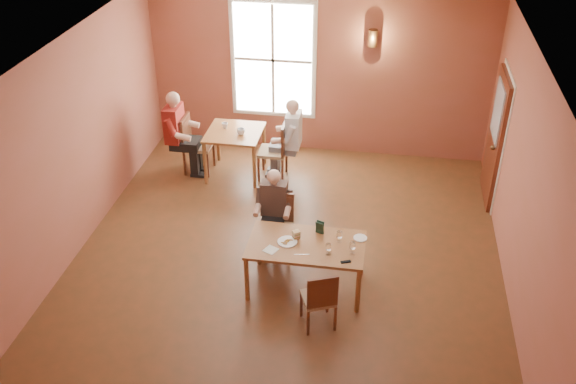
% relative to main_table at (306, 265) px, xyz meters
% --- Properties ---
extents(ground, '(6.00, 7.00, 0.01)m').
position_rel_main_table_xyz_m(ground, '(-0.35, 0.47, -0.35)').
color(ground, brown).
rests_on(ground, ground).
extents(wall_back, '(6.00, 0.04, 3.00)m').
position_rel_main_table_xyz_m(wall_back, '(-0.35, 3.97, 1.15)').
color(wall_back, brown).
rests_on(wall_back, ground).
extents(wall_front, '(6.00, 0.04, 3.00)m').
position_rel_main_table_xyz_m(wall_front, '(-0.35, -3.03, 1.15)').
color(wall_front, brown).
rests_on(wall_front, ground).
extents(wall_left, '(0.04, 7.00, 3.00)m').
position_rel_main_table_xyz_m(wall_left, '(-3.35, 0.47, 1.15)').
color(wall_left, brown).
rests_on(wall_left, ground).
extents(wall_right, '(0.04, 7.00, 3.00)m').
position_rel_main_table_xyz_m(wall_right, '(2.65, 0.47, 1.15)').
color(wall_right, brown).
rests_on(wall_right, ground).
extents(ceiling, '(6.00, 7.00, 0.04)m').
position_rel_main_table_xyz_m(ceiling, '(-0.35, 0.47, 2.65)').
color(ceiling, white).
rests_on(ceiling, wall_back).
extents(window, '(1.36, 0.10, 1.96)m').
position_rel_main_table_xyz_m(window, '(-1.15, 3.92, 1.35)').
color(window, white).
rests_on(window, wall_back).
extents(door, '(0.12, 1.04, 2.10)m').
position_rel_main_table_xyz_m(door, '(2.59, 2.77, 0.70)').
color(door, maroon).
rests_on(door, ground).
extents(wall_sconce, '(0.16, 0.16, 0.28)m').
position_rel_main_table_xyz_m(wall_sconce, '(0.55, 3.87, 1.85)').
color(wall_sconce, brown).
rests_on(wall_sconce, wall_back).
extents(main_table, '(1.51, 0.85, 0.71)m').
position_rel_main_table_xyz_m(main_table, '(0.00, 0.00, 0.00)').
color(main_table, brown).
rests_on(main_table, ground).
extents(chair_diner_main, '(0.41, 0.41, 0.92)m').
position_rel_main_table_xyz_m(chair_diner_main, '(-0.50, 0.65, 0.11)').
color(chair_diner_main, '#462313').
rests_on(chair_diner_main, ground).
extents(diner_main, '(0.48, 0.48, 1.21)m').
position_rel_main_table_xyz_m(diner_main, '(-0.50, 0.62, 0.25)').
color(diner_main, '#341E16').
rests_on(diner_main, ground).
extents(chair_empty, '(0.49, 0.49, 0.85)m').
position_rel_main_table_xyz_m(chair_empty, '(0.25, -0.68, 0.07)').
color(chair_empty, '#57371B').
rests_on(chair_empty, ground).
extents(plate_food, '(0.30, 0.30, 0.03)m').
position_rel_main_table_xyz_m(plate_food, '(-0.25, -0.01, 0.37)').
color(plate_food, white).
rests_on(plate_food, main_table).
extents(sandwich, '(0.12, 0.12, 0.11)m').
position_rel_main_table_xyz_m(sandwich, '(-0.15, 0.08, 0.41)').
color(sandwich, tan).
rests_on(sandwich, main_table).
extents(goblet_a, '(0.08, 0.08, 0.18)m').
position_rel_main_table_xyz_m(goblet_a, '(0.41, 0.10, 0.44)').
color(goblet_a, white).
rests_on(goblet_a, main_table).
extents(goblet_b, '(0.08, 0.08, 0.18)m').
position_rel_main_table_xyz_m(goblet_b, '(0.60, -0.11, 0.45)').
color(goblet_b, white).
rests_on(goblet_b, main_table).
extents(goblet_c, '(0.09, 0.09, 0.17)m').
position_rel_main_table_xyz_m(goblet_c, '(0.30, -0.18, 0.44)').
color(goblet_c, white).
rests_on(goblet_c, main_table).
extents(menu_stand, '(0.12, 0.09, 0.18)m').
position_rel_main_table_xyz_m(menu_stand, '(0.14, 0.27, 0.44)').
color(menu_stand, black).
rests_on(menu_stand, main_table).
extents(knife, '(0.19, 0.05, 0.00)m').
position_rel_main_table_xyz_m(knife, '(-0.02, -0.24, 0.36)').
color(knife, silver).
rests_on(knife, main_table).
extents(napkin, '(0.21, 0.21, 0.01)m').
position_rel_main_table_xyz_m(napkin, '(-0.43, -0.21, 0.36)').
color(napkin, white).
rests_on(napkin, main_table).
extents(side_plate, '(0.23, 0.23, 0.01)m').
position_rel_main_table_xyz_m(side_plate, '(0.68, 0.23, 0.36)').
color(side_plate, silver).
rests_on(side_plate, main_table).
extents(sunglasses, '(0.13, 0.08, 0.02)m').
position_rel_main_table_xyz_m(sunglasses, '(0.53, -0.30, 0.36)').
color(sunglasses, black).
rests_on(sunglasses, main_table).
extents(second_table, '(0.92, 0.92, 0.81)m').
position_rel_main_table_xyz_m(second_table, '(-1.62, 2.82, 0.05)').
color(second_table, brown).
rests_on(second_table, ground).
extents(chair_diner_white, '(0.45, 0.45, 1.02)m').
position_rel_main_table_xyz_m(chair_diner_white, '(-0.97, 2.82, 0.16)').
color(chair_diner_white, '#603015').
rests_on(chair_diner_white, ground).
extents(diner_white, '(0.55, 0.55, 1.37)m').
position_rel_main_table_xyz_m(diner_white, '(-0.94, 2.82, 0.33)').
color(diner_white, white).
rests_on(diner_white, ground).
extents(chair_diner_maroon, '(0.45, 0.45, 1.02)m').
position_rel_main_table_xyz_m(chair_diner_maroon, '(-2.27, 2.82, 0.16)').
color(chair_diner_maroon, '#582F1A').
rests_on(chair_diner_maroon, ground).
extents(diner_maroon, '(0.58, 0.58, 1.45)m').
position_rel_main_table_xyz_m(diner_maroon, '(-2.30, 2.82, 0.37)').
color(diner_maroon, maroon).
rests_on(diner_maroon, ground).
extents(cup_a, '(0.15, 0.15, 0.11)m').
position_rel_main_table_xyz_m(cup_a, '(-1.49, 2.72, 0.51)').
color(cup_a, white).
rests_on(cup_a, second_table).
extents(cup_b, '(0.13, 0.13, 0.10)m').
position_rel_main_table_xyz_m(cup_b, '(-1.81, 2.92, 0.51)').
color(cup_b, silver).
rests_on(cup_b, second_table).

